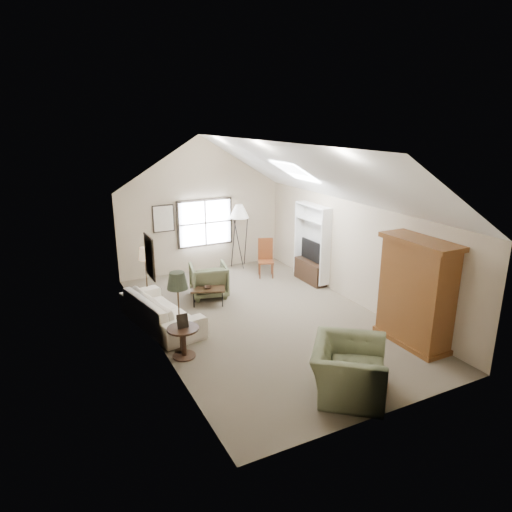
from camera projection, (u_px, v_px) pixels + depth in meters
name	position (u px, v px, depth m)	size (l,w,h in m)	color
room_shell	(265.00, 179.00, 9.61)	(5.01, 8.01, 4.00)	brown
window	(205.00, 223.00, 13.55)	(1.72, 0.08, 1.42)	black
skylight	(295.00, 171.00, 10.94)	(0.80, 1.20, 0.52)	white
wall_art	(157.00, 236.00, 10.89)	(1.97, 3.71, 0.88)	black
armoire	(416.00, 292.00, 9.12)	(0.60, 1.50, 2.20)	brown
tv_alcove	(312.00, 242.00, 12.59)	(0.32, 1.30, 2.10)	white
media_console	(310.00, 271.00, 12.83)	(0.34, 1.18, 0.60)	#382316
tv_panel	(311.00, 250.00, 12.65)	(0.05, 0.90, 0.55)	black
sofa	(161.00, 310.00, 10.13)	(2.44, 0.95, 0.71)	white
armchair_near	(349.00, 369.00, 7.58)	(1.35, 1.18, 0.88)	#626A4A
armchair_far	(209.00, 280.00, 11.78)	(0.91, 0.94, 0.85)	#656C4C
coffee_table	(208.00, 296.00, 11.27)	(0.84, 0.46, 0.43)	#3C2618
bowl	(208.00, 287.00, 11.20)	(0.20, 0.20, 0.05)	#331C15
side_table	(184.00, 342.00, 8.78)	(0.61, 0.61, 0.61)	#351F16
side_chair	(266.00, 258.00, 13.16)	(0.43, 0.43, 1.11)	brown
tripod_lamp	(239.00, 236.00, 13.89)	(0.58, 0.58, 1.99)	white
dark_lamp	(179.00, 312.00, 8.79)	(0.41, 0.41, 1.70)	#262D20
tan_lamp	(146.00, 276.00, 11.04)	(0.31, 0.31, 1.53)	tan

